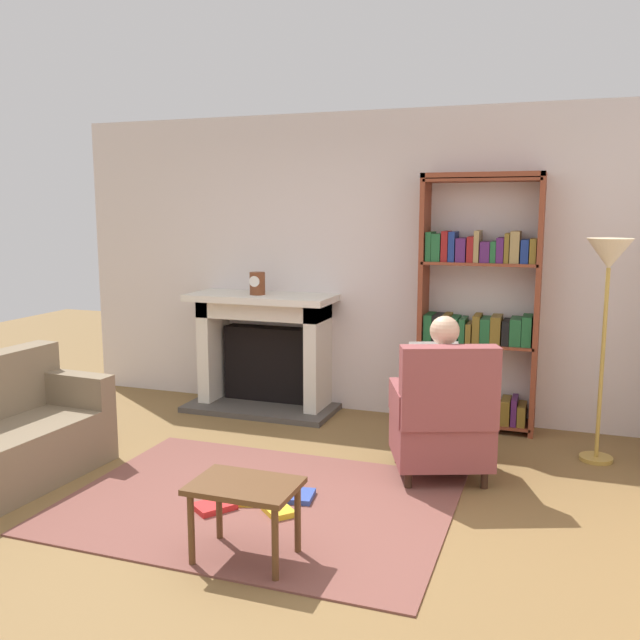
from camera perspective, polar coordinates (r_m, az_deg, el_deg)
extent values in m
plane|color=brown|center=(4.30, -6.88, -16.36)|extent=(14.00, 14.00, 0.00)
cube|color=silver|center=(6.29, 3.26, 4.59)|extent=(5.60, 0.10, 2.70)
cube|color=brown|center=(4.54, -5.15, -14.80)|extent=(2.40, 1.80, 0.01)
cube|color=#4C4742|center=(6.47, -4.93, -7.25)|extent=(1.38, 0.64, 0.05)
cube|color=black|center=(6.57, -4.18, -3.61)|extent=(0.86, 0.20, 0.70)
cube|color=silver|center=(6.67, -8.78, -2.52)|extent=(0.12, 0.44, 1.02)
cube|color=silver|center=(6.25, -0.17, -3.21)|extent=(0.12, 0.44, 1.02)
cube|color=silver|center=(6.36, -4.67, 0.93)|extent=(1.18, 0.44, 0.16)
cube|color=silver|center=(6.30, -4.90, 1.85)|extent=(1.34, 0.56, 0.06)
cylinder|color=brown|center=(6.27, -5.20, 3.03)|extent=(0.14, 0.14, 0.20)
cylinder|color=white|center=(6.21, -5.46, 3.20)|extent=(0.10, 0.01, 0.10)
cube|color=brown|center=(5.96, 8.54, 1.56)|extent=(0.04, 0.32, 2.14)
cube|color=brown|center=(5.86, 17.54, 1.10)|extent=(0.04, 0.32, 2.14)
cube|color=brown|center=(5.85, 13.38, 11.58)|extent=(0.97, 0.32, 0.04)
cube|color=brown|center=(6.11, 12.66, -8.09)|extent=(0.93, 0.32, 0.02)
cube|color=#4C1E59|center=(6.12, 8.97, -6.78)|extent=(0.08, 0.26, 0.22)
cube|color=#4C1E59|center=(6.12, 9.65, -7.04)|extent=(0.05, 0.26, 0.17)
cube|color=#997F4C|center=(6.10, 10.26, -6.97)|extent=(0.07, 0.26, 0.19)
cube|color=brown|center=(6.09, 11.03, -7.03)|extent=(0.08, 0.26, 0.19)
cube|color=maroon|center=(6.08, 11.69, -7.01)|extent=(0.04, 0.26, 0.21)
cube|color=brown|center=(6.07, 12.24, -6.98)|extent=(0.05, 0.26, 0.22)
cube|color=black|center=(6.06, 12.98, -7.08)|extent=(0.08, 0.26, 0.21)
cube|color=#997F4C|center=(6.05, 13.73, -7.10)|extent=(0.05, 0.26, 0.22)
cube|color=#1E592D|center=(6.06, 14.36, -7.40)|extent=(0.08, 0.26, 0.16)
cube|color=brown|center=(6.04, 15.12, -7.23)|extent=(0.07, 0.26, 0.21)
cube|color=#4C1E59|center=(6.04, 15.79, -7.20)|extent=(0.05, 0.26, 0.22)
cube|color=brown|center=(6.04, 16.36, -7.47)|extent=(0.07, 0.26, 0.17)
cube|color=brown|center=(5.95, 12.89, -1.88)|extent=(0.93, 0.32, 0.02)
cube|color=#1E592D|center=(5.97, 9.08, -0.52)|extent=(0.07, 0.26, 0.22)
cube|color=black|center=(5.96, 9.79, -0.57)|extent=(0.07, 0.26, 0.22)
cube|color=brown|center=(5.95, 10.47, -0.58)|extent=(0.06, 0.26, 0.23)
cube|color=#1E592D|center=(5.94, 11.11, -0.70)|extent=(0.07, 0.26, 0.21)
cube|color=#1E592D|center=(5.93, 11.78, -0.77)|extent=(0.05, 0.26, 0.20)
cube|color=brown|center=(5.93, 12.28, -0.98)|extent=(0.04, 0.26, 0.16)
cube|color=brown|center=(5.92, 12.89, -0.67)|extent=(0.06, 0.26, 0.23)
cube|color=#1E592D|center=(5.91, 13.58, -0.82)|extent=(0.08, 0.26, 0.21)
cube|color=brown|center=(5.90, 14.39, -0.76)|extent=(0.08, 0.26, 0.23)
cube|color=black|center=(5.90, 15.16, -0.95)|extent=(0.06, 0.26, 0.20)
cube|color=#1E592D|center=(5.89, 15.91, -0.90)|extent=(0.09, 0.26, 0.22)
cube|color=#1E592D|center=(5.88, 16.76, -0.82)|extent=(0.08, 0.26, 0.25)
cube|color=brown|center=(5.86, 13.12, 4.60)|extent=(0.93, 0.32, 0.02)
cube|color=#1E592D|center=(5.90, 9.14, 6.05)|extent=(0.05, 0.26, 0.24)
cube|color=#1E592D|center=(5.89, 9.73, 5.96)|extent=(0.07, 0.26, 0.23)
cube|color=maroon|center=(5.88, 10.42, 6.04)|extent=(0.05, 0.26, 0.25)
cube|color=navy|center=(5.87, 10.98, 6.00)|extent=(0.05, 0.26, 0.25)
cube|color=#4C1E59|center=(5.86, 11.69, 5.72)|extent=(0.08, 0.26, 0.19)
cube|color=maroon|center=(5.85, 12.44, 5.75)|extent=(0.05, 0.26, 0.21)
cube|color=#997F4C|center=(5.84, 12.93, 5.98)|extent=(0.04, 0.26, 0.26)
cube|color=#4C1E59|center=(5.84, 13.58, 5.51)|extent=(0.08, 0.26, 0.17)
cube|color=#1E592D|center=(5.83, 14.22, 5.50)|extent=(0.04, 0.26, 0.17)
cube|color=#4C1E59|center=(5.83, 14.74, 5.62)|extent=(0.06, 0.26, 0.20)
cube|color=brown|center=(5.82, 15.26, 5.78)|extent=(0.04, 0.26, 0.24)
cube|color=#997F4C|center=(5.82, 15.87, 5.83)|extent=(0.07, 0.26, 0.25)
cube|color=navy|center=(5.81, 16.62, 5.48)|extent=(0.06, 0.26, 0.19)
cube|color=brown|center=(5.81, 17.24, 5.49)|extent=(0.05, 0.26, 0.20)
cube|color=brown|center=(5.85, 13.37, 11.19)|extent=(0.93, 0.32, 0.02)
cylinder|color=#331E14|center=(5.29, 12.09, -10.81)|extent=(0.05, 0.05, 0.12)
cylinder|color=#331E14|center=(5.19, 6.49, -11.04)|extent=(0.05, 0.05, 0.12)
cylinder|color=#331E14|center=(4.85, 13.44, -12.71)|extent=(0.05, 0.05, 0.12)
cylinder|color=#331E14|center=(4.75, 7.31, -13.02)|extent=(0.05, 0.05, 0.12)
cube|color=brown|center=(4.94, 9.90, -9.59)|extent=(0.81, 0.79, 0.30)
cube|color=brown|center=(4.60, 10.64, -5.52)|extent=(0.65, 0.38, 0.55)
cube|color=brown|center=(4.93, 13.09, -6.60)|extent=(0.31, 0.55, 0.22)
cube|color=brown|center=(4.82, 6.82, -6.77)|extent=(0.31, 0.55, 0.22)
cube|color=silver|center=(4.78, 10.15, -5.24)|extent=(0.37, 0.30, 0.50)
sphere|color=#D8AD8C|center=(4.71, 10.28, -0.87)|extent=(0.20, 0.20, 0.20)
cube|color=#191E3F|center=(5.04, 10.53, -6.86)|extent=(0.26, 0.42, 0.12)
cube|color=#191E3F|center=(5.01, 8.72, -6.91)|extent=(0.26, 0.42, 0.12)
cylinder|color=#191E3F|center=(5.29, 10.02, -9.01)|extent=(0.10, 0.10, 0.42)
cylinder|color=#191E3F|center=(5.27, 8.29, -9.07)|extent=(0.10, 0.10, 0.42)
cube|color=white|center=(5.08, 9.44, -3.23)|extent=(0.37, 0.23, 0.25)
cube|color=#7C6A52|center=(5.51, -19.92, -5.34)|extent=(0.71, 0.20, 0.24)
cube|color=brown|center=(3.73, -6.26, -13.49)|extent=(0.56, 0.39, 0.03)
cylinder|color=brown|center=(3.80, -10.64, -16.71)|extent=(0.04, 0.04, 0.40)
cylinder|color=brown|center=(3.60, -3.73, -18.06)|extent=(0.04, 0.04, 0.40)
cylinder|color=brown|center=(4.04, -8.38, -15.00)|extent=(0.04, 0.04, 0.40)
cylinder|color=brown|center=(3.86, -1.86, -16.12)|extent=(0.04, 0.04, 0.40)
cube|color=gold|center=(4.55, -6.42, -14.47)|extent=(0.31, 0.27, 0.03)
cube|color=#334CA5|center=(4.56, -1.62, -14.35)|extent=(0.19, 0.24, 0.03)
cube|color=gold|center=(4.36, -3.45, -15.49)|extent=(0.25, 0.24, 0.04)
cube|color=red|center=(4.46, -8.72, -14.99)|extent=(0.28, 0.30, 0.04)
cylinder|color=#B7933F|center=(5.62, 21.86, -10.57)|extent=(0.24, 0.24, 0.03)
cylinder|color=#B7933F|center=(5.43, 22.31, -3.40)|extent=(0.03, 0.03, 1.40)
cone|color=beige|center=(5.32, 22.83, 5.07)|extent=(0.32, 0.32, 0.22)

